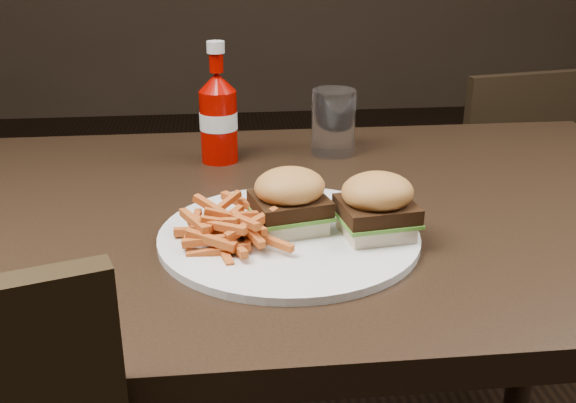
{
  "coord_description": "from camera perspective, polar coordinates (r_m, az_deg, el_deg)",
  "views": [
    {
      "loc": [
        -0.15,
        -0.92,
        1.12
      ],
      "look_at": [
        -0.06,
        -0.11,
        0.8
      ],
      "focal_mm": 42.0,
      "sensor_mm": 36.0,
      "label": 1
    }
  ],
  "objects": [
    {
      "name": "plate",
      "position": [
        0.88,
        0.07,
        -2.97
      ],
      "size": [
        0.34,
        0.34,
        0.01
      ],
      "primitive_type": "cylinder",
      "color": "white",
      "rests_on": "dining_table"
    },
    {
      "name": "sandwich_half_a",
      "position": [
        0.88,
        0.14,
        -1.68
      ],
      "size": [
        0.1,
        0.09,
        0.02
      ],
      "primitive_type": "cube",
      "rotation": [
        0.0,
        0.0,
        0.22
      ],
      "color": "beige",
      "rests_on": "plate"
    },
    {
      "name": "sandwich_half_b",
      "position": [
        0.87,
        7.43,
        -2.16
      ],
      "size": [
        0.09,
        0.09,
        0.02
      ],
      "primitive_type": "cube",
      "rotation": [
        0.0,
        0.0,
        0.13
      ],
      "color": "beige",
      "rests_on": "plate"
    },
    {
      "name": "chair_far",
      "position": [
        1.9,
        15.97,
        -0.46
      ],
      "size": [
        0.43,
        0.43,
        0.04
      ],
      "primitive_type": "cube",
      "rotation": [
        0.0,
        0.0,
        3.33
      ],
      "color": "black",
      "rests_on": "ground"
    },
    {
      "name": "dining_table",
      "position": [
        1.01,
        2.88,
        -1.14
      ],
      "size": [
        1.2,
        0.8,
        0.04
      ],
      "primitive_type": "cube",
      "color": "black",
      "rests_on": "ground"
    },
    {
      "name": "fries_pile",
      "position": [
        0.86,
        -4.37,
        -1.58
      ],
      "size": [
        0.15,
        0.15,
        0.05
      ],
      "primitive_type": null,
      "rotation": [
        0.0,
        0.0,
        -0.25
      ],
      "color": "#CA4B2E",
      "rests_on": "plate"
    },
    {
      "name": "ketchup_bottle",
      "position": [
        1.17,
        -5.88,
        6.24
      ],
      "size": [
        0.06,
        0.06,
        0.13
      ],
      "primitive_type": "cylinder",
      "rotation": [
        0.0,
        0.0,
        0.02
      ],
      "color": "#9B0500",
      "rests_on": "dining_table"
    },
    {
      "name": "tumbler",
      "position": [
        1.21,
        3.86,
        6.59
      ],
      "size": [
        0.1,
        0.1,
        0.12
      ],
      "primitive_type": "cylinder",
      "rotation": [
        0.0,
        0.0,
        -0.38
      ],
      "color": "white",
      "rests_on": "dining_table"
    }
  ]
}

